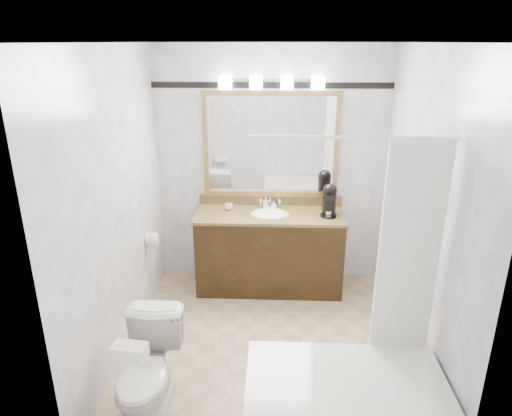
# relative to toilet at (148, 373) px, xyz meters

# --- Properties ---
(room) EXTENTS (2.42, 2.62, 2.52)m
(room) POSITION_rel_toilet_xyz_m (0.81, 0.83, 0.89)
(room) COLOR tan
(room) RESTS_ON ground
(vanity) EXTENTS (1.53, 0.58, 0.97)m
(vanity) POSITION_rel_toilet_xyz_m (0.81, 1.85, 0.08)
(vanity) COLOR black
(vanity) RESTS_ON ground
(mirror) EXTENTS (1.40, 0.04, 1.10)m
(mirror) POSITION_rel_toilet_xyz_m (0.81, 2.12, 1.14)
(mirror) COLOR #A67D4B
(mirror) RESTS_ON room
(vanity_light_bar) EXTENTS (1.02, 0.14, 0.12)m
(vanity_light_bar) POSITION_rel_toilet_xyz_m (0.81, 2.06, 1.77)
(vanity_light_bar) COLOR silver
(vanity_light_bar) RESTS_ON room
(accent_stripe) EXTENTS (2.40, 0.01, 0.06)m
(accent_stripe) POSITION_rel_toilet_xyz_m (0.81, 2.13, 1.74)
(accent_stripe) COLOR black
(accent_stripe) RESTS_ON room
(bathtub) EXTENTS (1.30, 0.75, 1.96)m
(bathtub) POSITION_rel_toilet_xyz_m (1.36, -0.06, -0.08)
(bathtub) COLOR white
(bathtub) RESTS_ON ground
(tp_roll) EXTENTS (0.11, 0.12, 0.12)m
(tp_roll) POSITION_rel_toilet_xyz_m (-0.33, 1.50, 0.34)
(tp_roll) COLOR white
(tp_roll) RESTS_ON room
(toilet) EXTENTS (0.41, 0.71, 0.72)m
(toilet) POSITION_rel_toilet_xyz_m (0.00, 0.00, 0.00)
(toilet) COLOR white
(toilet) RESTS_ON ground
(tissue_box) EXTENTS (0.22, 0.14, 0.08)m
(tissue_box) POSITION_rel_toilet_xyz_m (0.00, -0.29, 0.40)
(tissue_box) COLOR white
(tissue_box) RESTS_ON toilet
(coffee_maker) EXTENTS (0.17, 0.21, 0.32)m
(coffee_maker) POSITION_rel_toilet_xyz_m (1.40, 1.84, 0.66)
(coffee_maker) COLOR black
(coffee_maker) RESTS_ON vanity
(cup_left) EXTENTS (0.09, 0.09, 0.07)m
(cup_left) POSITION_rel_toilet_xyz_m (0.38, 1.94, 0.52)
(cup_left) COLOR white
(cup_left) RESTS_ON vanity
(soap_bottle_a) EXTENTS (0.05, 0.06, 0.12)m
(soap_bottle_a) POSITION_rel_toilet_xyz_m (0.76, 2.01, 0.55)
(soap_bottle_a) COLOR white
(soap_bottle_a) RESTS_ON vanity
(soap_bottle_b) EXTENTS (0.09, 0.09, 0.09)m
(soap_bottle_b) POSITION_rel_toilet_xyz_m (0.84, 1.98, 0.53)
(soap_bottle_b) COLOR white
(soap_bottle_b) RESTS_ON vanity
(soap_bar) EXTENTS (0.10, 0.08, 0.03)m
(soap_bar) POSITION_rel_toilet_xyz_m (0.82, 1.97, 0.50)
(soap_bar) COLOR beige
(soap_bar) RESTS_ON vanity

